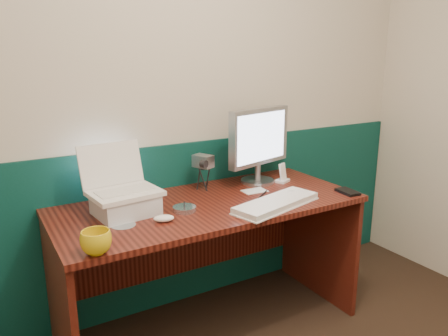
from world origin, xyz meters
TOP-DOWN VIEW (x-y plane):
  - back_wall at (0.00, 1.75)m, footprint 3.50×0.04m
  - wainscot at (0.00, 1.74)m, footprint 3.48×0.02m
  - desk at (0.05, 1.38)m, footprint 1.60×0.70m
  - laptop_riser at (-0.38, 1.43)m, footprint 0.30×0.26m
  - laptop at (-0.38, 1.43)m, footprint 0.35×0.28m
  - monitor at (0.48, 1.55)m, footprint 0.48×0.25m
  - keyboard at (0.32, 1.15)m, footprint 0.53×0.29m
  - mouse_right at (0.47, 1.23)m, footprint 0.12×0.08m
  - mouse_left at (-0.26, 1.25)m, footprint 0.11×0.09m
  - mug at (-0.61, 1.07)m, footprint 0.15×0.15m
  - camcorder at (0.13, 1.59)m, footprint 0.14×0.17m
  - cd_spindle at (-0.12, 1.33)m, footprint 0.11×0.11m
  - cd_loose_a at (-0.44, 1.30)m, footprint 0.11×0.11m
  - pen at (0.36, 1.34)m, footprint 0.12×0.09m
  - papers at (0.36, 1.42)m, footprint 0.14×0.10m
  - dock at (0.61, 1.48)m, footprint 0.10×0.09m
  - music_player at (0.61, 1.48)m, footprint 0.06×0.05m
  - pda at (0.79, 1.13)m, footprint 0.09×0.14m

SIDE VIEW (x-z plane):
  - desk at x=0.05m, z-range 0.00..0.75m
  - wainscot at x=0.00m, z-range 0.00..1.00m
  - cd_loose_a at x=-0.44m, z-range 0.75..0.75m
  - papers at x=0.36m, z-range 0.75..0.75m
  - pen at x=0.36m, z-range 0.75..0.76m
  - pda at x=0.79m, z-range 0.75..0.77m
  - dock at x=0.61m, z-range 0.75..0.77m
  - cd_spindle at x=-0.12m, z-range 0.75..0.77m
  - keyboard at x=0.32m, z-range 0.75..0.78m
  - mouse_left at x=-0.26m, z-range 0.75..0.78m
  - mouse_right at x=0.47m, z-range 0.75..0.79m
  - mug at x=-0.61m, z-range 0.75..0.85m
  - laptop_riser at x=-0.38m, z-range 0.75..0.85m
  - music_player at x=0.61m, z-range 0.77..0.86m
  - camcorder at x=0.13m, z-range 0.75..0.96m
  - laptop at x=-0.38m, z-range 0.85..1.11m
  - monitor at x=0.48m, z-range 0.75..1.22m
  - back_wall at x=0.00m, z-range 0.00..2.50m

